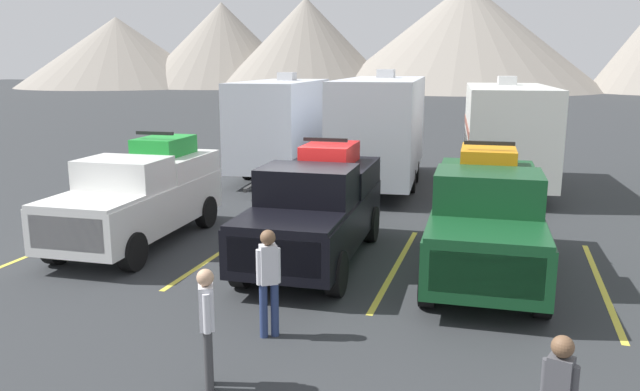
% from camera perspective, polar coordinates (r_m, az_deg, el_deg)
% --- Properties ---
extents(ground_plane, '(240.00, 240.00, 0.00)m').
position_cam_1_polar(ground_plane, '(13.57, -1.46, -5.98)').
color(ground_plane, '#2D3033').
extents(pickup_truck_a, '(2.27, 5.36, 2.57)m').
position_cam_1_polar(pickup_truck_a, '(15.32, -16.12, 0.15)').
color(pickup_truck_a, white).
rests_on(pickup_truck_a, ground).
extents(pickup_truck_b, '(2.31, 5.51, 2.56)m').
position_cam_1_polar(pickup_truck_b, '(13.42, -0.33, -0.98)').
color(pickup_truck_b, black).
rests_on(pickup_truck_b, ground).
extents(pickup_truck_c, '(2.38, 5.70, 2.60)m').
position_cam_1_polar(pickup_truck_c, '(12.95, 15.02, -1.78)').
color(pickup_truck_c, '#144723').
rests_on(pickup_truck_c, ground).
extents(lot_stripe_a, '(0.12, 5.50, 0.01)m').
position_cam_1_polar(lot_stripe_a, '(16.53, -21.42, -3.50)').
color(lot_stripe_a, gold).
rests_on(lot_stripe_a, ground).
extents(lot_stripe_b, '(0.12, 5.50, 0.01)m').
position_cam_1_polar(lot_stripe_b, '(14.46, -8.78, -4.96)').
color(lot_stripe_b, gold).
rests_on(lot_stripe_b, ground).
extents(lot_stripe_c, '(0.12, 5.50, 0.01)m').
position_cam_1_polar(lot_stripe_c, '(13.30, 7.06, -6.44)').
color(lot_stripe_c, gold).
rests_on(lot_stripe_c, ground).
extents(lot_stripe_d, '(0.12, 5.50, 0.01)m').
position_cam_1_polar(lot_stripe_d, '(13.29, 24.44, -7.49)').
color(lot_stripe_d, gold).
rests_on(lot_stripe_d, ground).
extents(camper_trailer_a, '(2.92, 7.49, 3.86)m').
position_cam_1_polar(camper_trailer_a, '(23.23, -3.62, 6.70)').
color(camper_trailer_a, silver).
rests_on(camper_trailer_a, ground).
extents(camper_trailer_b, '(3.16, 9.00, 3.99)m').
position_cam_1_polar(camper_trailer_b, '(21.46, 5.66, 6.40)').
color(camper_trailer_b, silver).
rests_on(camper_trailer_b, ground).
extents(camper_trailer_c, '(3.15, 8.09, 3.76)m').
position_cam_1_polar(camper_trailer_c, '(21.71, 16.78, 5.71)').
color(camper_trailer_c, silver).
rests_on(camper_trailer_c, ground).
extents(person_a, '(0.34, 0.31, 1.73)m').
position_cam_1_polar(person_a, '(9.66, -4.75, -7.39)').
color(person_a, navy).
rests_on(person_a, ground).
extents(person_b, '(0.28, 0.33, 1.64)m').
position_cam_1_polar(person_b, '(8.32, -10.36, -11.23)').
color(person_b, '#3F3F42').
rests_on(person_b, ground).
extents(mountain_ridge, '(159.99, 44.95, 17.89)m').
position_cam_1_polar(mountain_ridge, '(100.57, 16.52, 13.46)').
color(mountain_ridge, gray).
rests_on(mountain_ridge, ground).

